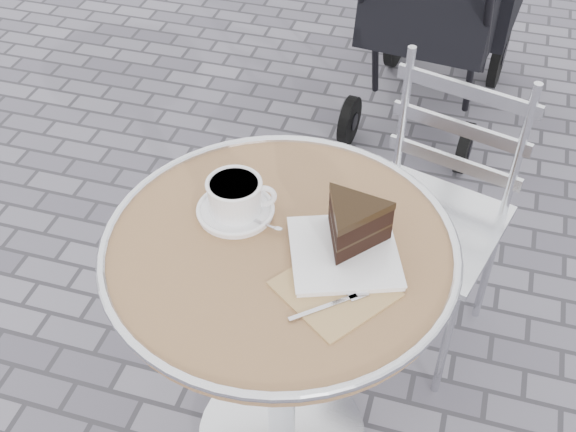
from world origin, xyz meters
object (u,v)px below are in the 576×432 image
(cafe_table, at_px, (280,299))
(cake_plate_set, at_px, (351,231))
(bistro_chair, at_px, (443,182))
(cappuccino_set, at_px, (236,200))

(cafe_table, xyz_separation_m, cake_plate_set, (0.14, 0.03, 0.22))
(cake_plate_set, relative_size, bistro_chair, 0.42)
(cafe_table, distance_m, cake_plate_set, 0.26)
(cappuccino_set, distance_m, cake_plate_set, 0.25)
(cafe_table, relative_size, cappuccino_set, 4.02)
(cappuccino_set, relative_size, bistro_chair, 0.22)
(cake_plate_set, distance_m, bistro_chair, 0.60)
(cafe_table, height_order, cappuccino_set, cappuccino_set)
(cappuccino_set, xyz_separation_m, cake_plate_set, (0.25, -0.04, 0.01))
(cake_plate_set, bearing_deg, bistro_chair, 53.48)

